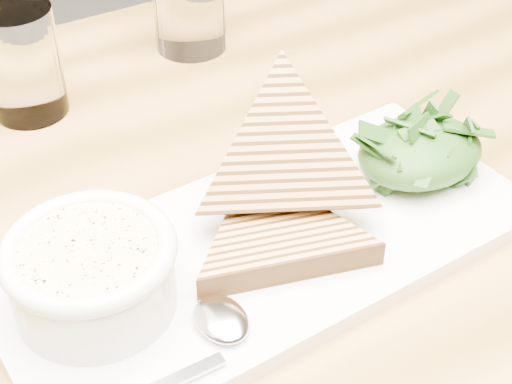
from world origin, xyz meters
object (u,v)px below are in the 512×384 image
platter (269,247)px  glass_near (23,62)px  table_top (234,220)px  soup_bowl (94,281)px

platter → glass_near: (-0.10, 0.30, 0.05)m
glass_near → platter: bearing=-71.6°
table_top → platter: (-0.01, -0.07, 0.03)m
glass_near → table_top: bearing=-65.0°
soup_bowl → glass_near: 0.30m
platter → soup_bowl: (-0.14, 0.00, 0.03)m
table_top → glass_near: (-0.11, 0.23, 0.08)m
platter → glass_near: bearing=108.4°
table_top → glass_near: size_ratio=10.66×
soup_bowl → platter: bearing=-1.6°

